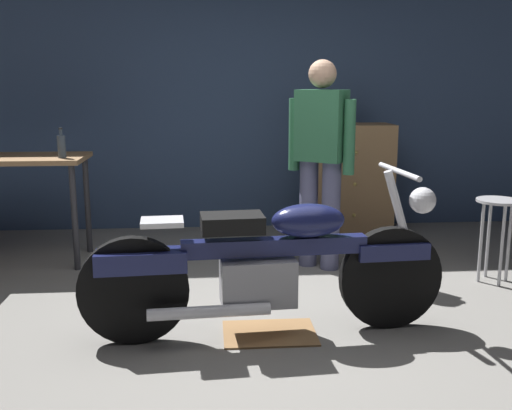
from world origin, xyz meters
The scene contains 9 objects.
ground_plane centered at (0.00, 0.00, 0.00)m, with size 12.00×12.00×0.00m, color gray.
back_wall centered at (0.00, 2.80, 1.55)m, with size 8.00×0.12×3.10m, color #384C70.
workbench centered at (-1.99, 1.62, 0.79)m, with size 1.30×0.64×0.90m.
motorcycle centered at (0.02, -0.03, 0.45)m, with size 2.19×0.60×1.00m.
person_standing centered at (0.57, 1.28, 0.93)m, with size 0.48×0.40×1.67m.
shop_stool centered at (1.83, 0.81, 0.50)m, with size 0.32×0.32×0.64m.
wooden_dresser centered at (1.05, 2.30, 0.55)m, with size 0.80×0.47×1.10m.
drip_tray centered at (0.03, -0.03, 0.01)m, with size 0.56×0.40×0.01m, color olive.
bottle centered at (-1.50, 1.48, 1.00)m, with size 0.06×0.06×0.24m.
Camera 1 is at (-0.32, -3.39, 1.50)m, focal length 41.86 mm.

